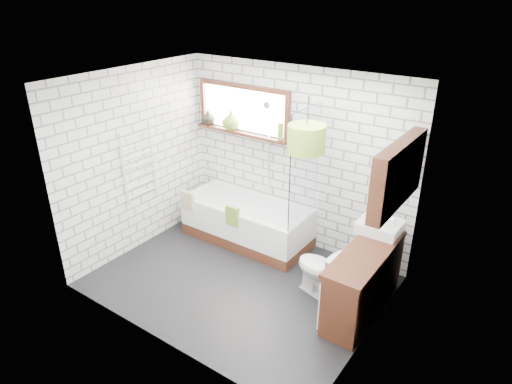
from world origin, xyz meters
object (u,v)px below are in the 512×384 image
Objects in this scene: bathtub at (247,221)px; basin at (380,227)px; vanity at (364,282)px; toilet at (321,270)px; pendant at (306,139)px.

basin reaches higher than bathtub.
basin is (-0.06, 0.50, 0.46)m from vanity.
bathtub is at bearing 165.17° from vanity.
bathtub is 2.66× the size of toilet.
toilet reaches higher than bathtub.
bathtub is at bearing -95.05° from toilet.
bathtub is 1.58m from toilet.
basin is (1.94, -0.03, 0.55)m from bathtub.
pendant is (-0.02, -0.49, 1.76)m from toilet.
vanity is 0.68m from basin.
pendant reaches higher than toilet.
basin is 1.68m from pendant.
toilet is 1.90× the size of pendant.
vanity is 2.87× the size of basin.
toilet is at bearing -178.58° from vanity.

